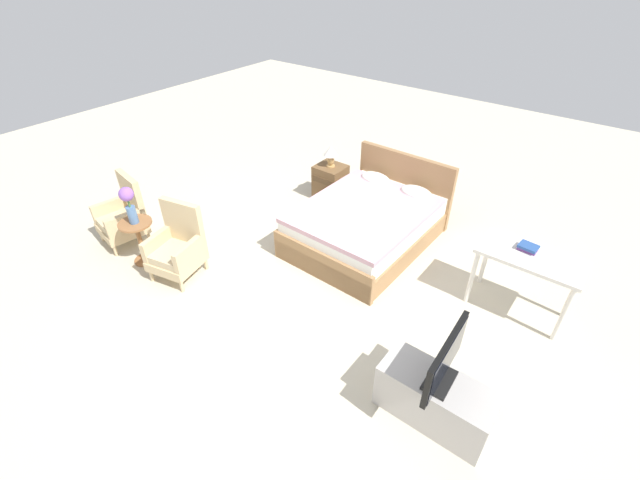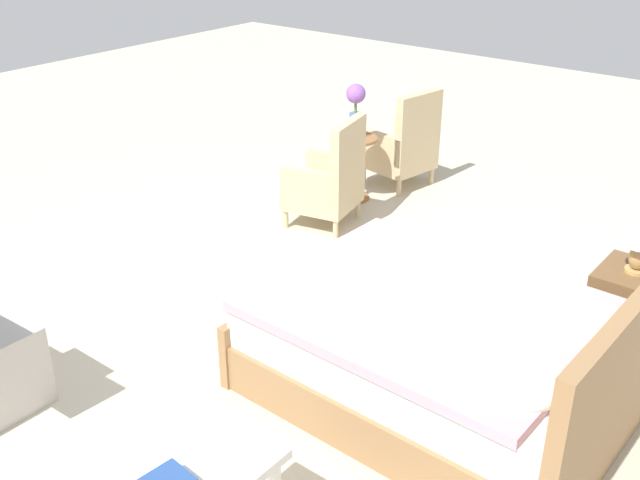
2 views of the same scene
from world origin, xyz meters
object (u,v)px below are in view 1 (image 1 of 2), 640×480
(vanity_desk, at_px, (529,264))
(side_table, at_px, (139,237))
(bed, at_px, (368,222))
(armchair_by_window_right, at_px, (178,248))
(flower_vase, at_px, (128,202))
(armchair_by_window_left, at_px, (124,216))
(table_lamp, at_px, (331,153))
(tv_flatscreen, at_px, (445,361))
(nightstand, at_px, (330,183))
(tv_stand, at_px, (434,399))
(book_stack, at_px, (528,248))

(vanity_desk, bearing_deg, side_table, -153.54)
(bed, xyz_separation_m, armchair_by_window_right, (-1.46, -1.96, 0.08))
(flower_vase, bearing_deg, vanity_desk, 26.46)
(armchair_by_window_left, bearing_deg, table_lamp, 59.68)
(bed, bearing_deg, armchair_by_window_left, -143.07)
(flower_vase, xyz_separation_m, vanity_desk, (4.04, 2.01, -0.25))
(flower_vase, bearing_deg, tv_flatscreen, 3.27)
(bed, xyz_separation_m, nightstand, (-1.09, 0.63, -0.02))
(table_lamp, xyz_separation_m, tv_stand, (2.94, -2.52, -0.53))
(armchair_by_window_left, relative_size, tv_stand, 0.96)
(tv_flatscreen, relative_size, book_stack, 3.65)
(table_lamp, height_order, vanity_desk, table_lamp)
(side_table, relative_size, flower_vase, 1.23)
(table_lamp, distance_m, tv_flatscreen, 3.87)
(table_lamp, relative_size, tv_flatscreen, 0.45)
(flower_vase, bearing_deg, bed, 46.09)
(book_stack, bearing_deg, bed, 179.09)
(tv_stand, relative_size, book_stack, 4.82)
(armchair_by_window_left, xyz_separation_m, vanity_desk, (4.61, 1.86, 0.26))
(bed, relative_size, side_table, 3.44)
(armchair_by_window_left, relative_size, book_stack, 4.62)
(flower_vase, xyz_separation_m, book_stack, (3.97, 2.08, -0.10))
(side_table, relative_size, tv_stand, 0.61)
(side_table, bearing_deg, armchair_by_window_left, 165.07)
(flower_vase, bearing_deg, side_table, 180.00)
(table_lamp, bearing_deg, book_stack, -12.29)
(table_lamp, bearing_deg, tv_stand, -40.51)
(armchair_by_window_left, distance_m, tv_flatscreen, 4.47)
(tv_flatscreen, bearing_deg, nightstand, 139.52)
(bed, distance_m, armchair_by_window_right, 2.44)
(armchair_by_window_right, distance_m, nightstand, 2.61)
(book_stack, bearing_deg, vanity_desk, -44.77)
(armchair_by_window_right, xyz_separation_m, table_lamp, (0.37, 2.59, 0.40))
(tv_flatscreen, bearing_deg, tv_stand, -177.79)
(armchair_by_window_right, bearing_deg, tv_flatscreen, 1.21)
(armchair_by_window_right, distance_m, flower_vase, 0.78)
(armchair_by_window_left, relative_size, flower_vase, 1.93)
(side_table, bearing_deg, armchair_by_window_right, 14.95)
(armchair_by_window_left, distance_m, table_lamp, 3.02)
(side_table, height_order, tv_stand, side_table)
(tv_stand, bearing_deg, book_stack, 87.26)
(armchair_by_window_left, bearing_deg, bed, 36.93)
(book_stack, bearing_deg, armchair_by_window_left, -157.05)
(armchair_by_window_right, height_order, side_table, armchair_by_window_right)
(side_table, bearing_deg, nightstand, 71.05)
(armchair_by_window_left, distance_m, book_stack, 4.95)
(bed, distance_m, table_lamp, 1.35)
(nightstand, bearing_deg, vanity_desk, -13.18)
(side_table, height_order, flower_vase, flower_vase)
(armchair_by_window_left, bearing_deg, armchair_by_window_right, -0.03)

